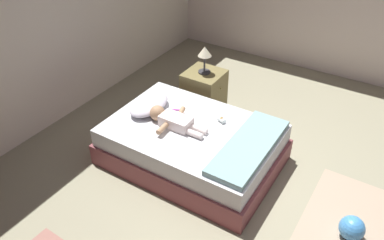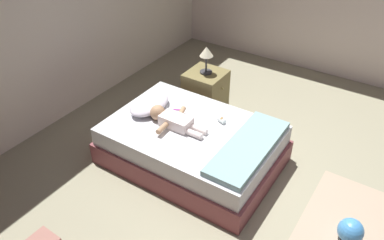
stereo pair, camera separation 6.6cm
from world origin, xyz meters
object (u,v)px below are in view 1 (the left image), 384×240
Objects in this scene: bed at (192,145)px; baby at (172,120)px; baby_bottle at (221,120)px; toothbrush at (175,110)px; toy_ball at (352,228)px; nightstand at (204,91)px; pillow at (149,104)px; lamp at (205,54)px.

bed is 2.73× the size of baby.
baby_bottle is at bearing -39.60° from bed.
toothbrush is 0.54× the size of toy_ball.
baby_bottle is at bearing 75.81° from toy_ball.
baby_bottle is at bearing -138.40° from nightstand.
baby is at bearing 107.74° from bed.
pillow is (0.04, 0.60, 0.30)m from bed.
toothbrush is 0.88m from lamp.
baby is at bearing -152.69° from toothbrush.
bed is 8.14× the size of toy_ball.
lamp is at bearing 62.97° from toy_ball.
bed is 0.67m from pillow.
bed is 0.43m from baby_bottle.
lamp is at bearing 11.89° from baby.
toy_ball is 1.64m from baby_bottle.
lamp is at bearing 6.66° from toothbrush.
baby_bottle is (0.26, -0.21, 0.26)m from bed.
lamp is 2.56m from toy_ball.
bed is 1.23m from lamp.
baby reaches higher than baby_bottle.
nightstand is 1.54× the size of lamp.
pillow is at bearing 74.52° from baby.
toy_ball is at bearing -91.90° from baby.
toothbrush is 0.56m from baby_bottle.
toy_ball is 2.15× the size of baby_bottle.
bed is 17.48× the size of baby_bottle.
baby is 0.54m from baby_bottle.
baby_bottle is at bearing -138.40° from lamp.
toothbrush is 0.34× the size of lamp.
toy_ball is at bearing -94.32° from bed.
lamp reaches higher than nightstand.
toy_ball is at bearing -104.19° from baby_bottle.
bed is 15.18× the size of toothbrush.
nightstand is (1.06, 0.22, -0.25)m from baby.
lamp is (1.06, 0.22, 0.28)m from baby.
pillow reaches higher than toothbrush.
toothbrush is at bearing -173.34° from lamp.
pillow is 2.42× the size of toy_ball.
nightstand is at bearing -10.02° from pillow.
lamp is 1.03m from baby_bottle.
baby is 1.90× the size of lamp.
bed is at bearing -72.26° from baby.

